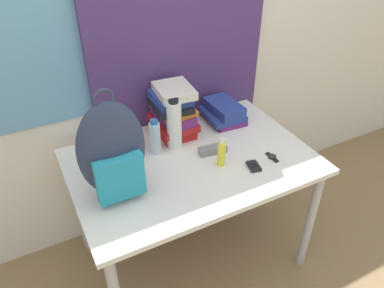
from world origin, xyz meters
name	(u,v)px	position (x,y,z in m)	size (l,w,h in m)	color
wall_back	(149,40)	(0.00, 0.93, 1.25)	(6.00, 0.06, 2.50)	silver
curtain_blue	(180,39)	(0.16, 0.87, 1.25)	(1.07, 0.04, 2.50)	#4C336B
desk	(192,172)	(0.00, 0.42, 0.68)	(1.26, 0.84, 0.77)	silver
backpack	(113,153)	(-0.42, 0.36, 1.00)	(0.30, 0.18, 0.54)	#2D3851
book_stack_left	(173,111)	(0.02, 0.69, 0.91)	(0.24, 0.28, 0.30)	red
book_stack_center	(223,112)	(0.35, 0.69, 0.82)	(0.23, 0.28, 0.12)	#6B2370
water_bottle	(155,137)	(-0.14, 0.57, 0.86)	(0.06, 0.06, 0.20)	silver
sports_bottle	(174,125)	(-0.03, 0.57, 0.91)	(0.08, 0.08, 0.30)	white
sunscreen_bottle	(221,153)	(0.11, 0.32, 0.84)	(0.04, 0.04, 0.16)	yellow
cell_phone	(254,166)	(0.25, 0.22, 0.77)	(0.07, 0.09, 0.02)	black
sunglasses_case	(213,150)	(0.13, 0.43, 0.78)	(0.16, 0.07, 0.04)	gray
wristwatch	(272,157)	(0.38, 0.24, 0.77)	(0.04, 0.09, 0.01)	black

